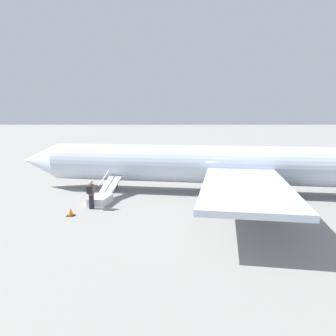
# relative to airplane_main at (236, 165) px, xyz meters

# --- Properties ---
(ground_plane) EXTENTS (600.00, 600.00, 0.00)m
(ground_plane) POSITION_rel_airplane_main_xyz_m (0.98, -0.17, -2.14)
(ground_plane) COLOR gray
(airplane_main) EXTENTS (31.79, 24.32, 7.17)m
(airplane_main) POSITION_rel_airplane_main_xyz_m (0.00, 0.00, 0.00)
(airplane_main) COLOR silver
(airplane_main) RESTS_ON ground
(boarding_stairs) EXTENTS (1.66, 4.13, 1.76)m
(boarding_stairs) POSITION_rel_airplane_main_xyz_m (9.09, 2.42, -1.76)
(boarding_stairs) COLOR silver
(boarding_stairs) RESTS_ON ground
(passenger) EXTENTS (0.38, 0.56, 1.74)m
(passenger) POSITION_rel_airplane_main_xyz_m (9.46, 3.98, -1.14)
(passenger) COLOR #23232D
(passenger) RESTS_ON ground
(traffic_cone_near_stairs) EXTENTS (0.41, 0.41, 0.45)m
(traffic_cone_near_stairs) POSITION_rel_airplane_main_xyz_m (10.29, 5.41, -1.94)
(traffic_cone_near_stairs) COLOR black
(traffic_cone_near_stairs) RESTS_ON ground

